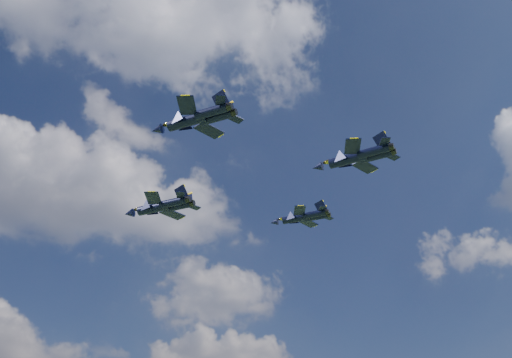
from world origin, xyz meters
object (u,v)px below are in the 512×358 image
object	(u,v)px
jet_right	(294,218)
jet_lead	(152,208)
jet_left	(185,122)
jet_slot	(345,160)

from	to	relation	value
jet_right	jet_lead	bearing A→B (deg)	133.49
jet_left	jet_slot	xyz separation A→B (m)	(27.49, 6.05, 0.73)
jet_right	jet_slot	distance (m)	26.20
jet_left	jet_slot	distance (m)	28.16
jet_lead	jet_slot	xyz separation A→B (m)	(30.75, -21.19, 1.64)
jet_lead	jet_right	world-z (taller)	jet_right
jet_left	jet_right	xyz separation A→B (m)	(25.91, 32.15, 2.50)
jet_lead	jet_left	world-z (taller)	jet_left
jet_right	jet_slot	bearing A→B (deg)	-142.58
jet_lead	jet_slot	bearing A→B (deg)	-89.48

